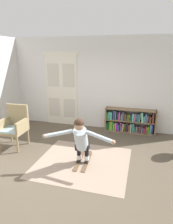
% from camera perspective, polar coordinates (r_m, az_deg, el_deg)
% --- Properties ---
extents(ground_plane, '(7.20, 7.20, 0.00)m').
position_cam_1_polar(ground_plane, '(4.52, -3.34, -15.43)').
color(ground_plane, brown).
extents(back_wall, '(6.00, 0.10, 2.90)m').
position_cam_1_polar(back_wall, '(6.42, 4.13, 8.01)').
color(back_wall, silver).
rests_on(back_wall, ground).
extents(double_door, '(1.22, 0.05, 2.45)m').
position_cam_1_polar(double_door, '(6.80, -7.20, 6.52)').
color(double_door, silver).
rests_on(double_door, ground).
extents(rug, '(2.05, 1.90, 0.01)m').
position_cam_1_polar(rug, '(4.68, -1.06, -14.16)').
color(rug, gray).
rests_on(rug, ground).
extents(bookshelf, '(1.55, 0.30, 0.75)m').
position_cam_1_polar(bookshelf, '(6.35, 12.19, -2.74)').
color(bookshelf, brown).
rests_on(bookshelf, ground).
extents(wicker_chair, '(0.62, 0.62, 1.10)m').
position_cam_1_polar(wicker_chair, '(5.53, -19.95, -3.59)').
color(wicker_chair, '#927F57').
rests_on(wicker_chair, ground).
extents(skis_pair, '(0.33, 0.86, 0.07)m').
position_cam_1_polar(skis_pair, '(4.69, -0.97, -13.77)').
color(skis_pair, brown).
rests_on(skis_pair, rug).
extents(person_skier, '(1.48, 0.64, 1.08)m').
position_cam_1_polar(person_skier, '(4.22, -1.64, -7.52)').
color(person_skier, white).
rests_on(person_skier, skis_pair).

